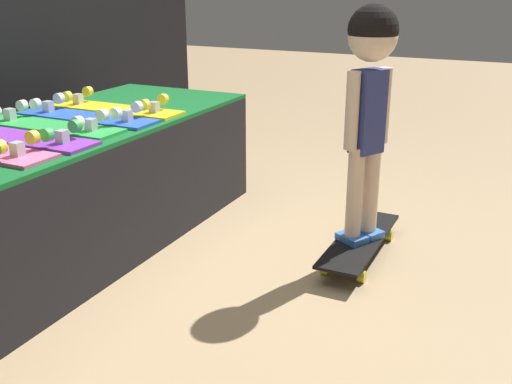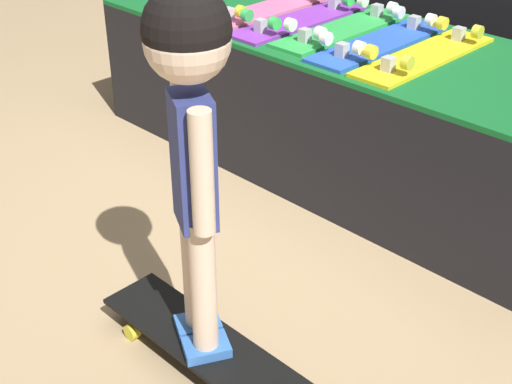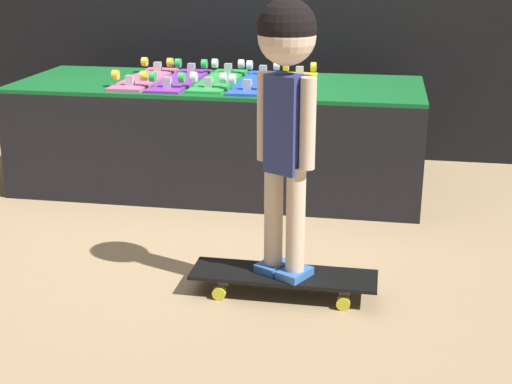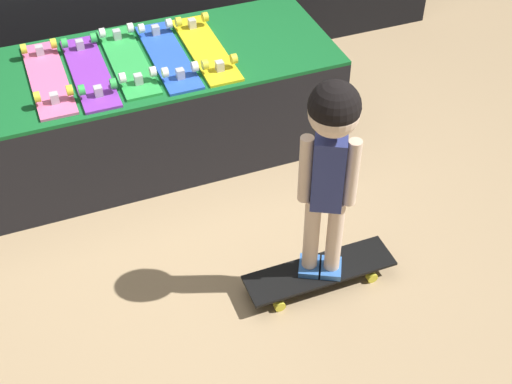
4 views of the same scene
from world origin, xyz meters
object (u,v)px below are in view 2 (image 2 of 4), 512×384
object	(u,v)px
skateboard_blue_on_rack	(379,41)
skateboard_pink_on_rack	(267,8)
skateboard_purple_on_rack	(299,18)
skateboard_green_on_rack	(342,27)
skateboard_on_floor	(203,344)
child	(191,113)
skateboard_yellow_on_rack	(425,54)

from	to	relation	value
skateboard_blue_on_rack	skateboard_pink_on_rack	bearing A→B (deg)	178.56
skateboard_purple_on_rack	skateboard_green_on_rack	xyz separation A→B (m)	(0.21, 0.03, 0.00)
skateboard_pink_on_rack	skateboard_blue_on_rack	bearing A→B (deg)	-1.44
skateboard_pink_on_rack	skateboard_blue_on_rack	size ratio (longest dim) A/B	1.00
skateboard_on_floor	skateboard_pink_on_rack	bearing A→B (deg)	127.18
skateboard_green_on_rack	skateboard_blue_on_rack	xyz separation A→B (m)	(0.21, -0.03, 0.00)
skateboard_blue_on_rack	child	xyz separation A→B (m)	(0.34, -1.26, 0.20)
skateboard_yellow_on_rack	child	size ratio (longest dim) A/B	0.69
skateboard_on_floor	child	world-z (taller)	child
skateboard_pink_on_rack	skateboard_purple_on_rack	size ratio (longest dim) A/B	1.00
skateboard_blue_on_rack	skateboard_on_floor	xyz separation A→B (m)	(0.34, -1.26, -0.54)
skateboard_blue_on_rack	child	distance (m)	1.32
skateboard_green_on_rack	skateboard_yellow_on_rack	xyz separation A→B (m)	(0.42, -0.03, 0.00)
skateboard_pink_on_rack	skateboard_blue_on_rack	world-z (taller)	same
skateboard_blue_on_rack	skateboard_yellow_on_rack	world-z (taller)	same
skateboard_blue_on_rack	skateboard_yellow_on_rack	xyz separation A→B (m)	(0.21, -0.00, 0.00)
skateboard_purple_on_rack	skateboard_yellow_on_rack	size ratio (longest dim) A/B	1.00
skateboard_green_on_rack	child	bearing A→B (deg)	-67.00
skateboard_yellow_on_rack	child	xyz separation A→B (m)	(0.13, -1.25, 0.20)
skateboard_purple_on_rack	skateboard_pink_on_rack	bearing A→B (deg)	174.71
child	skateboard_on_floor	bearing A→B (deg)	0.00
skateboard_blue_on_rack	skateboard_yellow_on_rack	bearing A→B (deg)	-0.77
skateboard_on_floor	child	distance (m)	0.74
skateboard_green_on_rack	skateboard_yellow_on_rack	size ratio (longest dim) A/B	1.00
child	skateboard_blue_on_rack	bearing A→B (deg)	133.01
skateboard_pink_on_rack	skateboard_on_floor	bearing A→B (deg)	-52.82
skateboard_on_floor	child	size ratio (longest dim) A/B	0.70
skateboard_pink_on_rack	skateboard_yellow_on_rack	bearing A→B (deg)	-1.27
skateboard_blue_on_rack	skateboard_green_on_rack	bearing A→B (deg)	171.82
skateboard_pink_on_rack	child	xyz separation A→B (m)	(0.97, -1.27, 0.20)
skateboard_green_on_rack	skateboard_on_floor	distance (m)	1.50
skateboard_on_floor	child	xyz separation A→B (m)	(0.00, 0.00, 0.74)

